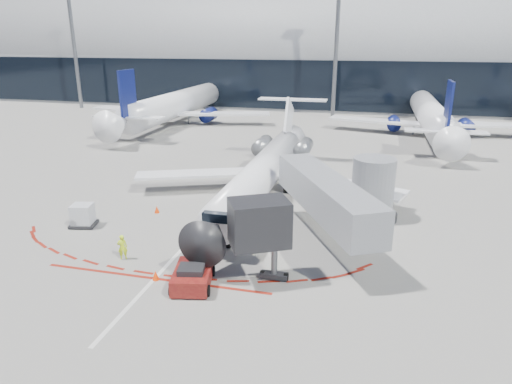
% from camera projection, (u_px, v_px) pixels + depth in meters
% --- Properties ---
extents(ground, '(260.00, 260.00, 0.00)m').
position_uv_depth(ground, '(218.00, 210.00, 37.07)').
color(ground, slate).
rests_on(ground, ground).
extents(apron_centerline, '(0.25, 40.00, 0.01)m').
position_uv_depth(apron_centerline, '(225.00, 202.00, 38.91)').
color(apron_centerline, silver).
rests_on(apron_centerline, ground).
extents(apron_stop_bar, '(14.00, 0.25, 0.01)m').
position_uv_depth(apron_stop_bar, '(155.00, 278.00, 26.50)').
color(apron_stop_bar, maroon).
rests_on(apron_stop_bar, ground).
extents(terminal_building, '(150.00, 24.15, 24.00)m').
position_uv_depth(terminal_building, '(318.00, 63.00, 94.05)').
color(terminal_building, '#929598').
rests_on(terminal_building, ground).
extents(jet_bridge, '(10.03, 15.20, 4.90)m').
position_uv_depth(jet_bridge, '(339.00, 197.00, 31.08)').
color(jet_bridge, '#95989D').
rests_on(jet_bridge, ground).
extents(light_mast_west, '(0.70, 0.70, 25.00)m').
position_uv_depth(light_mast_west, '(74.00, 42.00, 87.56)').
color(light_mast_west, slate).
rests_on(light_mast_west, ground).
extents(light_mast_centre, '(0.70, 0.70, 25.00)m').
position_uv_depth(light_mast_centre, '(336.00, 43.00, 76.03)').
color(light_mast_centre, slate).
rests_on(light_mast_centre, ground).
extents(regional_jet, '(24.16, 29.79, 7.46)m').
position_uv_depth(regional_jet, '(265.00, 169.00, 39.56)').
color(regional_jet, white).
rests_on(regional_jet, ground).
extents(pushback_tug, '(2.73, 5.22, 1.33)m').
position_uv_depth(pushback_tug, '(193.00, 276.00, 25.60)').
color(pushback_tug, '#5B0D0F').
rests_on(pushback_tug, ground).
extents(ramp_worker, '(0.72, 0.64, 1.65)m').
position_uv_depth(ramp_worker, '(122.00, 247.00, 28.62)').
color(ramp_worker, '#D5FF1A').
rests_on(ramp_worker, ground).
extents(uld_container, '(2.11, 1.91, 1.70)m').
position_uv_depth(uld_container, '(83.00, 216.00, 33.64)').
color(uld_container, black).
rests_on(uld_container, ground).
extents(safety_cone_left, '(0.41, 0.41, 0.56)m').
position_uv_depth(safety_cone_left, '(157.00, 209.00, 36.43)').
color(safety_cone_left, '#FF3A05').
rests_on(safety_cone_left, ground).
extents(safety_cone_right, '(0.41, 0.41, 0.57)m').
position_uv_depth(safety_cone_right, '(156.00, 275.00, 26.29)').
color(safety_cone_right, '#FF3A05').
rests_on(safety_cone_right, ground).
extents(bg_airliner_0, '(36.45, 38.60, 11.79)m').
position_uv_depth(bg_airliner_0, '(176.00, 86.00, 74.03)').
color(bg_airliner_0, white).
rests_on(bg_airliner_0, ground).
extents(bg_airliner_1, '(34.00, 36.00, 11.00)m').
position_uv_depth(bg_airliner_1, '(433.00, 96.00, 64.89)').
color(bg_airliner_1, white).
rests_on(bg_airliner_1, ground).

